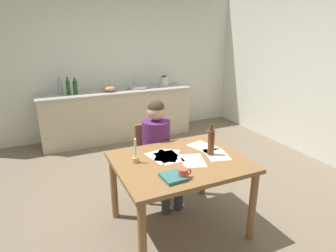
{
  "coord_description": "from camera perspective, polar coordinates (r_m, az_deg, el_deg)",
  "views": [
    {
      "loc": [
        -1.29,
        -2.75,
        1.91
      ],
      "look_at": [
        0.05,
        0.14,
        0.85
      ],
      "focal_mm": 30.56,
      "sensor_mm": 36.0,
      "label": 1
    }
  ],
  "objects": [
    {
      "name": "mixing_bowl",
      "position": [
        5.16,
        -11.57,
        7.35
      ],
      "size": [
        0.23,
        0.23,
        0.1
      ],
      "primitive_type": "ellipsoid",
      "color": "tan",
      "rests_on": "kitchen_counter"
    },
    {
      "name": "wine_bottle_on_table",
      "position": [
        2.82,
        8.59,
        -3.17
      ],
      "size": [
        0.07,
        0.07,
        0.32
      ],
      "color": "#593319",
      "rests_on": "dining_table"
    },
    {
      "name": "book_magazine",
      "position": [
        2.4,
        1.03,
        -10.15
      ],
      "size": [
        0.19,
        0.21,
        0.03
      ],
      "primitive_type": "cube",
      "rotation": [
        0.0,
        0.0,
        0.05
      ],
      "color": "#316E69",
      "rests_on": "dining_table"
    },
    {
      "name": "bottle_vinegar",
      "position": [
        5.06,
        -19.31,
        7.33
      ],
      "size": [
        0.06,
        0.06,
        0.3
      ],
      "color": "#194C23",
      "rests_on": "kitchen_counter"
    },
    {
      "name": "ground_plane",
      "position": [
        3.6,
        0.22,
        -14.01
      ],
      "size": [
        5.2,
        5.2,
        0.04
      ],
      "primitive_type": "cube",
      "color": "#7A6B56"
    },
    {
      "name": "paper_receipt",
      "position": [
        2.83,
        -0.15,
        -5.86
      ],
      "size": [
        0.34,
        0.36,
        0.0
      ],
      "primitive_type": "cube",
      "rotation": [
        0.0,
        0.0,
        -0.61
      ],
      "color": "white",
      "rests_on": "dining_table"
    },
    {
      "name": "person_seated",
      "position": [
        3.26,
        -1.81,
        -3.8
      ],
      "size": [
        0.34,
        0.61,
        1.19
      ],
      "color": "#592666",
      "rests_on": "ground"
    },
    {
      "name": "paper_envelope",
      "position": [
        2.79,
        0.14,
        -6.22
      ],
      "size": [
        0.21,
        0.3,
        0.0
      ],
      "primitive_type": "cube",
      "rotation": [
        0.0,
        0.0,
        0.01
      ],
      "color": "white",
      "rests_on": "dining_table"
    },
    {
      "name": "wine_glass_back_left",
      "position": [
        5.34,
        -12.33,
        8.29
      ],
      "size": [
        0.07,
        0.07,
        0.15
      ],
      "color": "silver",
      "rests_on": "kitchen_counter"
    },
    {
      "name": "paper_bill",
      "position": [
        3.05,
        7.06,
        -4.1
      ],
      "size": [
        0.28,
        0.34,
        0.0
      ],
      "primitive_type": "cube",
      "rotation": [
        0.0,
        0.0,
        0.28
      ],
      "color": "white",
      "rests_on": "dining_table"
    },
    {
      "name": "candlestick",
      "position": [
        2.67,
        -6.48,
        -5.97
      ],
      "size": [
        0.06,
        0.06,
        0.24
      ],
      "color": "gold",
      "rests_on": "dining_table"
    },
    {
      "name": "coffee_mug",
      "position": [
        2.4,
        3.12,
        -9.43
      ],
      "size": [
        0.12,
        0.08,
        0.09
      ],
      "color": "#D84C3F",
      "rests_on": "dining_table"
    },
    {
      "name": "paper_letter",
      "position": [
        2.73,
        4.99,
        -6.87
      ],
      "size": [
        0.29,
        0.35,
        0.0
      ],
      "primitive_type": "cube",
      "rotation": [
        0.0,
        0.0,
        -0.31
      ],
      "color": "white",
      "rests_on": "dining_table"
    },
    {
      "name": "dining_table",
      "position": [
        2.78,
        2.35,
        -8.76
      ],
      "size": [
        1.21,
        0.99,
        0.75
      ],
      "color": "olive",
      "rests_on": "ground"
    },
    {
      "name": "kitchen_counter",
      "position": [
        5.36,
        -9.98,
        2.35
      ],
      "size": [
        2.72,
        0.64,
        0.9
      ],
      "color": "beige",
      "rests_on": "ground"
    },
    {
      "name": "paper_notice",
      "position": [
        2.88,
        9.65,
        -5.62
      ],
      "size": [
        0.28,
        0.34,
        0.0
      ],
      "primitive_type": "cube",
      "rotation": [
        0.0,
        0.0,
        -0.25
      ],
      "color": "white",
      "rests_on": "dining_table"
    },
    {
      "name": "wall_back",
      "position": [
        5.54,
        -11.48,
        11.75
      ],
      "size": [
        5.2,
        0.12,
        2.6
      ],
      "primitive_type": "cube",
      "color": "silver",
      "rests_on": "ground"
    },
    {
      "name": "paper_flyer",
      "position": [
        2.8,
        -1.4,
        -6.09
      ],
      "size": [
        0.26,
        0.33,
        0.0
      ],
      "primitive_type": "cube",
      "rotation": [
        0.0,
        0.0,
        0.17
      ],
      "color": "white",
      "rests_on": "dining_table"
    },
    {
      "name": "stovetop_kettle",
      "position": [
        5.54,
        -0.81,
        8.96
      ],
      "size": [
        0.18,
        0.18,
        0.22
      ],
      "color": "#B7BABF",
      "rests_on": "kitchen_counter"
    },
    {
      "name": "wall_right",
      "position": [
        4.8,
        29.99,
        8.7
      ],
      "size": [
        0.12,
        5.2,
        2.6
      ],
      "primitive_type": "cube",
      "color": "silver",
      "rests_on": "ground"
    },
    {
      "name": "chair_at_table",
      "position": [
        3.46,
        -2.89,
        -5.98
      ],
      "size": [
        0.43,
        0.43,
        0.86
      ],
      "color": "olive",
      "rests_on": "ground"
    },
    {
      "name": "sink_unit",
      "position": [
        5.36,
        -6.1,
        7.72
      ],
      "size": [
        0.36,
        0.36,
        0.24
      ],
      "color": "#B2B7BC",
      "rests_on": "kitchen_counter"
    },
    {
      "name": "bottle_wine_red",
      "position": [
        5.07,
        -18.01,
        7.35
      ],
      "size": [
        0.07,
        0.07,
        0.27
      ],
      "color": "#194C23",
      "rests_on": "kitchen_counter"
    },
    {
      "name": "wine_glass_near_sink",
      "position": [
        5.39,
        -10.18,
        8.52
      ],
      "size": [
        0.07,
        0.07,
        0.15
      ],
      "color": "silver",
      "rests_on": "kitchen_counter"
    },
    {
      "name": "bottle_oil",
      "position": [
        5.13,
        -20.7,
        7.25
      ],
      "size": [
        0.08,
        0.08,
        0.28
      ],
      "color": "#8C999E",
      "rests_on": "kitchen_counter"
    },
    {
      "name": "wine_glass_by_kettle",
      "position": [
        5.36,
        -11.24,
        8.41
      ],
      "size": [
        0.07,
        0.07,
        0.15
      ],
      "color": "silver",
      "rests_on": "kitchen_counter"
    }
  ]
}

